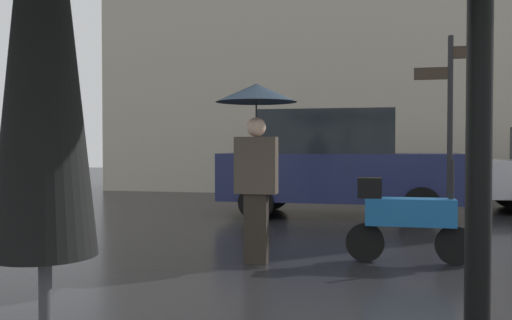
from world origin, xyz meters
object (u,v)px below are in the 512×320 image
Objects in this scene: parked_scooter at (405,216)px; street_signpost at (450,116)px; folded_patio_umbrella_near at (43,59)px; pedestrian_with_umbrella at (256,127)px; parked_car_right at (336,163)px.

street_signpost reaches higher than parked_scooter.
folded_patio_umbrella_near is at bearing -88.25° from parked_scooter.
parked_scooter is at bearing 19.91° from pedestrian_with_umbrella.
street_signpost is at bearing 111.94° from parked_car_right.
parked_scooter is (1.25, 5.37, -1.06)m from folded_patio_umbrella_near.
folded_patio_umbrella_near is 1.67× the size of parked_scooter.
parked_car_right is (0.63, 4.56, -0.57)m from pedestrian_with_umbrella.
pedestrian_with_umbrella is at bearing -137.78° from street_signpost.
parked_car_right is at bearing 89.04° from folded_patio_umbrella_near.
parked_scooter is at bearing -111.71° from street_signpost.
folded_patio_umbrella_near reaches higher than parked_car_right.
pedestrian_with_umbrella is 0.46× the size of parked_car_right.
pedestrian_with_umbrella is at bearing -152.80° from parked_scooter.
street_signpost is (1.99, 7.23, 0.21)m from folded_patio_umbrella_near.
parked_scooter is 0.49× the size of street_signpost.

